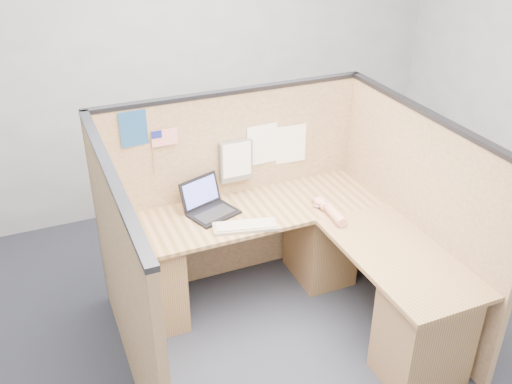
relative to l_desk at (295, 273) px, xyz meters
name	(u,v)px	position (x,y,z in m)	size (l,w,h in m)	color
floor	(288,349)	(-0.18, -0.29, -0.39)	(5.00, 5.00, 0.00)	#20212E
wall_back	(181,61)	(-0.18, 1.96, 1.01)	(5.00, 5.00, 0.00)	gray
cubicle_partitions	(263,223)	(-0.18, 0.14, 0.38)	(2.06, 1.83, 1.53)	brown
l_desk	(295,273)	(0.00, 0.00, 0.00)	(1.95, 1.75, 0.73)	brown
laptop	(211,204)	(-0.44, 0.50, 0.39)	(0.38, 0.40, 0.23)	black
keyboard	(245,226)	(-0.29, 0.19, 0.35)	(0.46, 0.25, 0.03)	gray
mouse	(320,204)	(0.31, 0.25, 0.36)	(0.10, 0.06, 0.04)	silver
hand_forearm	(330,210)	(0.32, 0.12, 0.37)	(0.10, 0.37, 0.08)	tan
blue_poster	(134,129)	(-0.89, 0.68, 0.97)	(0.19, 0.00, 0.25)	navy
american_flag	(162,139)	(-0.71, 0.67, 0.87)	(0.19, 0.01, 0.32)	olive
file_holder	(236,161)	(-0.18, 0.66, 0.61)	(0.25, 0.05, 0.31)	slate
paper_left	(291,144)	(0.28, 0.68, 0.65)	(0.24, 0.00, 0.30)	white
paper_right	(262,145)	(0.04, 0.68, 0.69)	(0.24, 0.00, 0.31)	white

